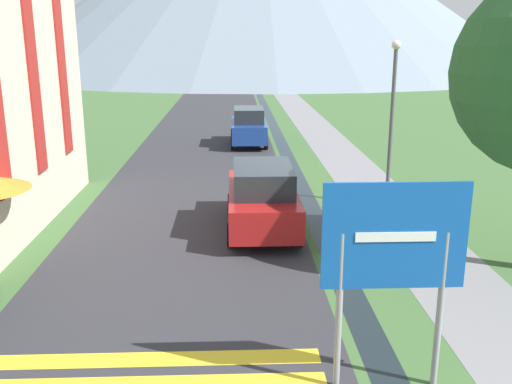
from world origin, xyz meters
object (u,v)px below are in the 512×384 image
Objects in this scene: parked_car_far at (249,126)px; cafe_chair_far_right at (4,232)px; parked_car_near at (263,197)px; streetlamp at (392,110)px; road_sign at (394,254)px.

parked_car_far is 4.68× the size of cafe_chair_far_right.
parked_car_far is 15.42m from cafe_chair_far_right.
streetlamp is (4.04, 2.20, 2.08)m from parked_car_near.
cafe_chair_far_right is (-6.37, -14.03, -0.39)m from parked_car_far.
road_sign is 3.77× the size of cafe_chair_far_right.
parked_car_far is at bearing 94.37° from road_sign.
road_sign is at bearing -85.63° from parked_car_far.
streetlamp reaches higher than cafe_chair_far_right.
streetlamp reaches higher than road_sign.
parked_car_near is 5.22× the size of cafe_chair_far_right.
parked_car_near is 12.56m from parked_car_far.
parked_car_far is at bearing 111.44° from streetlamp.
road_sign reaches higher than parked_car_far.
road_sign is 0.81× the size of parked_car_far.
cafe_chair_far_right is at bearing -167.05° from parked_car_near.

